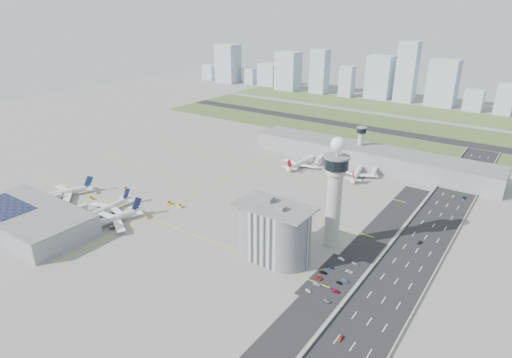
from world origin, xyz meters
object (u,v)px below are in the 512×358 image
Objects in this scene: secondary_tower at (361,142)px; jet_bridge_far_1 at (376,170)px; car_lot_2 at (318,278)px; car_lot_11 at (355,264)px; jet_bridge_near_1 at (66,214)px; car_lot_4 at (330,267)px; tug_1 at (126,188)px; car_lot_3 at (323,272)px; car_lot_6 at (327,300)px; jet_bridge_near_2 at (95,227)px; tug_2 at (169,203)px; car_hw_4 at (460,169)px; car_lot_5 at (341,259)px; car_lot_8 at (339,283)px; airplane_far_b at (357,170)px; car_hw_1 at (420,242)px; tug_5 at (355,181)px; car_lot_10 at (349,271)px; airplane_far_a at (301,160)px; admin_building at (274,232)px; car_lot_7 at (335,291)px; tug_0 at (91,198)px; airplane_near_c at (108,216)px; car_hw_2 at (464,198)px; jet_bridge_far_0 at (321,159)px; tug_3 at (180,206)px; jet_bridge_near_0 at (41,203)px; airplane_near_a at (62,189)px; control_tower at (335,189)px; car_lot_9 at (345,281)px; car_lot_1 at (317,284)px; car_hw_0 at (340,338)px; tug_4 at (332,175)px; car_lot_0 at (308,291)px; airplane_near_b at (107,205)px.

jet_bridge_far_1 is (22.00, -18.00, -15.95)m from secondary_tower.
car_lot_11 is (10.17, 22.79, -0.05)m from car_lot_2.
jet_bridge_near_1 is 172.28m from car_lot_4.
tug_1 reaches higher than car_lot_3.
secondary_tower is 201.41m from car_lot_6.
jet_bridge_near_2 is 54.00m from tug_2.
car_hw_4 is at bearing -28.11° from jet_bridge_near_1.
car_lot_5 reaches higher than car_lot_8.
car_hw_1 is (71.82, -78.64, -4.87)m from airplane_far_b.
tug_5 is (-6.06, -26.62, -1.81)m from jet_bridge_far_1.
airplane_far_a is at bearing 38.94° from car_lot_10.
admin_building reaches higher than car_lot_2.
car_lot_8 is (-1.42, 7.16, -0.09)m from car_lot_7.
tug_0 is 190.26m from car_lot_11.
car_lot_4 is 197.76m from car_hw_4.
airplane_near_c reaches higher than airplane_far_b.
car_lot_4 is 0.84× the size of car_hw_2.
car_hw_4 is (23.54, 185.89, -0.03)m from car_lot_5.
car_lot_11 reaches higher than car_lot_6.
car_lot_5 reaches higher than car_lot_6.
airplane_far_b is 2.82× the size of jet_bridge_far_0.
tug_5 is at bearing 48.80° from jet_bridge_far_0.
car_lot_3 is at bearing 90.44° from tug_3.
tug_1 is (23.84, 52.40, -1.90)m from jet_bridge_near_0.
secondary_tower is at bearing 27.09° from car_lot_8.
airplane_near_a is 13.27× the size of tug_0.
control_tower is at bearing 105.24° from tug_3.
car_lot_3 is 1.28× the size of car_lot_8.
car_lot_9 is at bearing 21.06° from jet_bridge_far_0.
jet_bridge_near_1 is 3.60× the size of car_lot_5.
car_hw_2 is (38.40, 152.38, -0.02)m from car_lot_1.
airplane_far_a is 10.81× the size of car_hw_0.
admin_building is at bearing -82.71° from secondary_tower.
jet_bridge_far_1 is (58.89, 20.64, -2.75)m from airplane_far_a.
tug_2 is 126.90m from car_lot_2.
car_lot_8 is (8.25, -20.23, -0.09)m from car_lot_5.
tug_4 is at bearing -96.50° from airplane_far_a.
car_lot_4 is 61.42m from car_hw_1.
airplane_near_c is 10.92× the size of car_lot_3.
jet_bridge_near_2 is (60.00, 0.00, 0.00)m from jet_bridge_near_0.
jet_bridge_near_0 is 3.40× the size of car_lot_3.
car_lot_0 is at bearing -58.10° from tug_5.
tug_4 is at bearing 147.07° from car_hw_1.
jet_bridge_near_1 reaches higher than car_lot_5.
car_lot_8 is at bearing 4.48° from jet_bridge_far_1.
airplane_near_b reaches higher than car_lot_3.
tug_1 is 0.90× the size of car_lot_4.
car_lot_1 reaches higher than car_hw_4.
tug_3 is at bearing 99.00° from car_lot_11.
airplane_near_c is 61.48m from jet_bridge_near_0.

